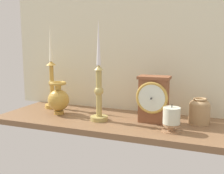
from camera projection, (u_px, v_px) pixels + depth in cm
name	position (u px, v px, depth cm)	size (l,w,h in cm)	color
ground_plane	(111.00, 121.00, 116.02)	(100.00, 36.00, 2.40)	brown
back_wall	(125.00, 43.00, 127.64)	(120.00, 2.00, 65.00)	beige
mantel_clock	(154.00, 99.00, 109.42)	(12.98, 10.35, 19.20)	brown
candlestick_tall_left	(52.00, 81.00, 133.54)	(7.69, 7.69, 40.95)	gold
candlestick_tall_center	(99.00, 89.00, 111.27)	(7.42, 7.42, 42.05)	tan
brass_vase_bulbous	(58.00, 99.00, 122.59)	(9.90, 9.90, 15.09)	#B98F39
brass_vase_jar	(199.00, 111.00, 107.84)	(8.34, 8.34, 10.57)	tan
pillar_candle_front	(171.00, 119.00, 98.38)	(6.91, 6.91, 10.28)	#A77B55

